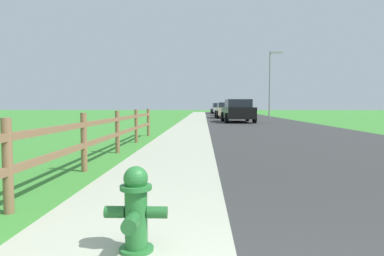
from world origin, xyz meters
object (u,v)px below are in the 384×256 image
at_px(parked_car_silver, 218,108).
at_px(parked_suv_black, 238,111).
at_px(street_lamp, 271,78).
at_px(fire_hydrant, 136,210).
at_px(parked_car_white, 226,109).
at_px(parked_car_beige, 227,110).

bearing_deg(parked_car_silver, parked_suv_black, -89.43).
height_order(parked_car_silver, street_lamp, street_lamp).
bearing_deg(parked_car_silver, street_lamp, -78.10).
xyz_separation_m(fire_hydrant, parked_car_white, (3.08, 37.09, 0.37)).
distance_m(fire_hydrant, street_lamp, 29.84).
distance_m(parked_car_beige, parked_car_silver, 17.70).
distance_m(fire_hydrant, parked_car_silver, 47.57).
distance_m(parked_suv_black, parked_car_silver, 25.56).
relative_size(parked_car_beige, street_lamp, 0.76).
relative_size(fire_hydrant, parked_suv_black, 0.15).
relative_size(fire_hydrant, street_lamp, 0.12).
bearing_deg(fire_hydrant, parked_car_white, 85.25).
relative_size(parked_car_beige, parked_car_silver, 0.97).
bearing_deg(fire_hydrant, parked_car_beige, 84.77).
relative_size(parked_car_beige, parked_car_white, 0.95).
height_order(fire_hydrant, parked_car_silver, parked_car_silver).
distance_m(fire_hydrant, parked_suv_black, 22.14).
bearing_deg(parked_car_white, parked_car_beige, -92.81).
distance_m(parked_car_beige, street_lamp, 4.94).
relative_size(parked_suv_black, street_lamp, 0.77).
relative_size(parked_suv_black, parked_car_beige, 1.02).
xyz_separation_m(parked_car_white, parked_car_silver, (-0.35, 10.40, 0.02)).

